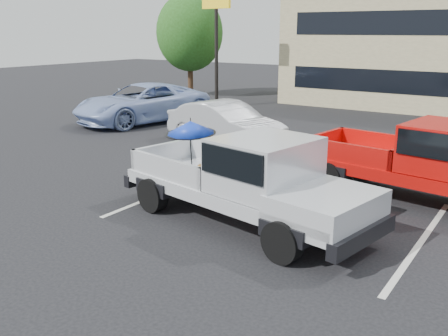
# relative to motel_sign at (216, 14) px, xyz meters

# --- Properties ---
(ground) EXTENTS (90.00, 90.00, 0.00)m
(ground) POSITION_rel_motel_sign_xyz_m (10.00, -14.00, -4.65)
(ground) COLOR black
(ground) RESTS_ON ground
(stripe_left) EXTENTS (0.12, 5.00, 0.01)m
(stripe_left) POSITION_rel_motel_sign_xyz_m (7.00, -12.00, -4.65)
(stripe_left) COLOR silver
(stripe_left) RESTS_ON ground
(stripe_right) EXTENTS (0.12, 5.00, 0.01)m
(stripe_right) POSITION_rel_motel_sign_xyz_m (13.00, -12.00, -4.65)
(stripe_right) COLOR silver
(stripe_right) RESTS_ON ground
(motel_sign) EXTENTS (1.60, 0.22, 6.00)m
(motel_sign) POSITION_rel_motel_sign_xyz_m (0.00, 0.00, 0.00)
(motel_sign) COLOR black
(motel_sign) RESTS_ON ground
(tree_left) EXTENTS (3.96, 3.96, 6.02)m
(tree_left) POSITION_rel_motel_sign_xyz_m (-4.00, 3.00, -0.92)
(tree_left) COLOR #332114
(tree_left) RESTS_ON ground
(silver_pickup) EXTENTS (5.95, 2.97, 2.06)m
(silver_pickup) POSITION_rel_motel_sign_xyz_m (9.95, -13.08, -3.60)
(silver_pickup) COLOR black
(silver_pickup) RESTS_ON ground
(red_pickup) EXTENTS (5.93, 2.76, 1.88)m
(red_pickup) POSITION_rel_motel_sign_xyz_m (12.70, -9.55, -3.62)
(red_pickup) COLOR black
(red_pickup) RESTS_ON ground
(silver_sedan) EXTENTS (4.82, 2.58, 1.51)m
(silver_sedan) POSITION_rel_motel_sign_xyz_m (5.39, -7.27, -3.90)
(silver_sedan) COLOR #ACAFB3
(silver_sedan) RESTS_ON ground
(blue_suv) EXTENTS (4.06, 6.45, 1.66)m
(blue_suv) POSITION_rel_motel_sign_xyz_m (-0.16, -5.44, -3.82)
(blue_suv) COLOR #8FA5D5
(blue_suv) RESTS_ON ground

